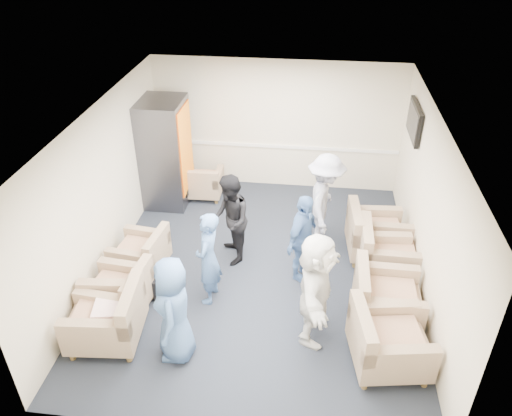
# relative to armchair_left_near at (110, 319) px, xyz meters

# --- Properties ---
(floor) EXTENTS (6.00, 6.00, 0.00)m
(floor) POSITION_rel_armchair_left_near_xyz_m (1.87, 1.73, -0.38)
(floor) COLOR black
(floor) RESTS_ON ground
(ceiling) EXTENTS (6.00, 6.00, 0.00)m
(ceiling) POSITION_rel_armchair_left_near_xyz_m (1.87, 1.73, 2.32)
(ceiling) COLOR silver
(ceiling) RESTS_ON back_wall
(back_wall) EXTENTS (5.00, 0.02, 2.70)m
(back_wall) POSITION_rel_armchair_left_near_xyz_m (1.87, 4.73, 0.97)
(back_wall) COLOR beige
(back_wall) RESTS_ON floor
(front_wall) EXTENTS (5.00, 0.02, 2.70)m
(front_wall) POSITION_rel_armchair_left_near_xyz_m (1.87, -1.27, 0.97)
(front_wall) COLOR beige
(front_wall) RESTS_ON floor
(left_wall) EXTENTS (0.02, 6.00, 2.70)m
(left_wall) POSITION_rel_armchair_left_near_xyz_m (-0.63, 1.73, 0.97)
(left_wall) COLOR beige
(left_wall) RESTS_ON floor
(right_wall) EXTENTS (0.02, 6.00, 2.70)m
(right_wall) POSITION_rel_armchair_left_near_xyz_m (4.37, 1.73, 0.97)
(right_wall) COLOR beige
(right_wall) RESTS_ON floor
(chair_rail) EXTENTS (4.98, 0.04, 0.06)m
(chair_rail) POSITION_rel_armchair_left_near_xyz_m (1.87, 4.71, 0.52)
(chair_rail) COLOR white
(chair_rail) RESTS_ON back_wall
(tv) EXTENTS (0.10, 1.00, 0.58)m
(tv) POSITION_rel_armchair_left_near_xyz_m (4.30, 3.53, 1.67)
(tv) COLOR black
(tv) RESTS_ON right_wall
(armchair_left_near) EXTENTS (1.02, 1.02, 0.76)m
(armchair_left_near) POSITION_rel_armchair_left_near_xyz_m (0.00, 0.00, 0.00)
(armchair_left_near) COLOR #8F765C
(armchair_left_near) RESTS_ON floor
(armchair_left_mid) EXTENTS (0.94, 0.94, 0.69)m
(armchair_left_mid) POSITION_rel_armchair_left_near_xyz_m (-0.05, 0.54, -0.03)
(armchair_left_mid) COLOR #8F765C
(armchair_left_mid) RESTS_ON floor
(armchair_left_far) EXTENTS (0.89, 0.89, 0.64)m
(armchair_left_far) POSITION_rel_armchair_left_near_xyz_m (-0.04, 1.55, -0.06)
(armchair_left_far) COLOR #8F765C
(armchair_left_far) RESTS_ON floor
(armchair_right_near) EXTENTS (1.09, 1.09, 0.76)m
(armchair_right_near) POSITION_rel_armchair_left_near_xyz_m (3.70, 0.01, 0.00)
(armchair_right_near) COLOR #8F765C
(armchair_right_near) RESTS_ON floor
(armchair_right_midnear) EXTENTS (0.95, 0.95, 0.75)m
(armchair_right_midnear) POSITION_rel_armchair_left_near_xyz_m (3.76, 0.86, -0.00)
(armchair_right_midnear) COLOR #8F765C
(armchair_right_midnear) RESTS_ON floor
(armchair_right_midfar) EXTENTS (0.95, 0.95, 0.75)m
(armchair_right_midfar) POSITION_rel_armchair_left_near_xyz_m (3.88, 1.96, -0.00)
(armchair_right_midfar) COLOR #8F765C
(armchair_right_midfar) RESTS_ON floor
(armchair_right_far) EXTENTS (1.02, 1.02, 0.76)m
(armchair_right_far) POSITION_rel_armchair_left_near_xyz_m (3.73, 2.46, 0.00)
(armchair_right_far) COLOR #8F765C
(armchair_right_far) RESTS_ON floor
(armchair_corner) EXTENTS (0.78, 0.78, 0.60)m
(armchair_corner) POSITION_rel_armchair_left_near_xyz_m (0.43, 4.02, -0.08)
(armchair_corner) COLOR #8F765C
(armchair_corner) RESTS_ON floor
(vending_machine) EXTENTS (0.86, 1.01, 2.12)m
(vending_machine) POSITION_rel_armchair_left_near_xyz_m (-0.23, 3.80, 0.69)
(vending_machine) COLOR #4B4B52
(vending_machine) RESTS_ON floor
(backpack) EXTENTS (0.29, 0.23, 0.46)m
(backpack) POSITION_rel_armchair_left_near_xyz_m (0.46, 0.89, -0.14)
(backpack) COLOR black
(backpack) RESTS_ON floor
(pillow) EXTENTS (0.40, 0.49, 0.13)m
(pillow) POSITION_rel_armchair_left_near_xyz_m (-0.02, -0.01, 0.19)
(pillow) COLOR white
(pillow) RESTS_ON armchair_left_near
(person_front_left) EXTENTS (0.58, 0.82, 1.56)m
(person_front_left) POSITION_rel_armchair_left_near_xyz_m (0.97, -0.13, 0.40)
(person_front_left) COLOR #41659D
(person_front_left) RESTS_ON floor
(person_mid_left) EXTENTS (0.41, 0.58, 1.52)m
(person_mid_left) POSITION_rel_armchair_left_near_xyz_m (1.19, 1.00, 0.38)
(person_mid_left) COLOR #41659D
(person_mid_left) RESTS_ON floor
(person_back_left) EXTENTS (0.81, 0.92, 1.58)m
(person_back_left) POSITION_rel_armchair_left_near_xyz_m (1.35, 2.01, 0.41)
(person_back_left) COLOR black
(person_back_left) RESTS_ON floor
(person_back_right) EXTENTS (0.73, 1.17, 1.73)m
(person_back_right) POSITION_rel_armchair_left_near_xyz_m (2.88, 2.66, 0.49)
(person_back_right) COLOR silver
(person_back_right) RESTS_ON floor
(person_mid_right) EXTENTS (0.70, 0.96, 1.51)m
(person_mid_right) POSITION_rel_armchair_left_near_xyz_m (2.55, 1.68, 0.38)
(person_mid_right) COLOR #41659D
(person_mid_right) RESTS_ON floor
(person_front_right) EXTENTS (0.69, 1.61, 1.68)m
(person_front_right) POSITION_rel_armchair_left_near_xyz_m (2.78, 0.44, 0.46)
(person_front_right) COLOR silver
(person_front_right) RESTS_ON floor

